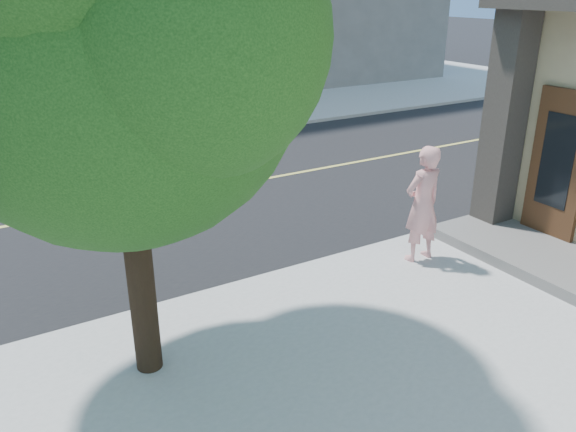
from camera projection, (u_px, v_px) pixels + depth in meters
sidewalk_ne at (208, 74)px, 30.25m from camera, size 29.00×25.00×0.12m
man_on_phone at (423, 204)px, 9.25m from camera, size 0.71×0.47×1.94m
street_tree at (123, 11)px, 5.45m from camera, size 4.69×4.27×6.23m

